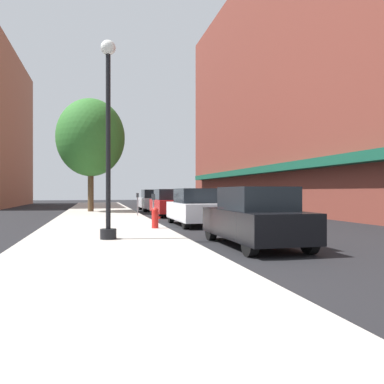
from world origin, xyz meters
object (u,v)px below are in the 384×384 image
Objects in this scene: lamppost at (108,135)px; car_silver at (153,200)px; parking_meter_far at (153,205)px; car_black at (255,217)px; car_red at (169,203)px; tree_near at (91,138)px; parking_meter_near at (138,201)px; fire_hydrant at (155,218)px; car_white at (195,207)px.

lamppost is 1.37× the size of car_silver.
parking_meter_far is 0.30× the size of car_black.
lamppost is 1.37× the size of car_red.
tree_near is 1.84× the size of car_black.
parking_meter_near is at bearing 90.00° from parking_meter_far.
parking_meter_near is at bearing 89.00° from fire_hydrant.
car_black and car_silver have the same top height.
car_black is (1.95, -12.76, -0.14)m from parking_meter_near.
fire_hydrant is 0.18× the size of car_white.
car_black and car_red have the same top height.
fire_hydrant is 0.18× the size of car_red.
car_white is at bearing -91.00° from car_silver.
car_black is (3.94, -1.70, -2.39)m from lamppost.
tree_near is at bearing -156.08° from car_silver.
car_white is 1.00× the size of car_red.
lamppost is 5.42m from parking_meter_far.
parking_meter_near is (1.99, 11.05, -2.25)m from lamppost.
lamppost reaches higher than car_silver.
lamppost is at bearing 156.83° from car_black.
fire_hydrant is 0.18× the size of car_black.
car_silver is (0.00, 13.50, 0.00)m from car_white.
fire_hydrant is at bearing -91.00° from parking_meter_near.
fire_hydrant is 2.93m from car_white.
lamppost is at bearing -102.97° from car_silver.
car_red is at bearing 71.20° from lamppost.
parking_meter_near is at bearing 110.21° from car_white.
parking_meter_near is 12.91m from car_black.
parking_meter_near is 2.02m from car_red.
tree_near is at bearing 100.93° from fire_hydrant.
car_white is at bearing 52.26° from lamppost.
tree_near is 19.24m from car_black.
car_silver reaches higher than parking_meter_near.
car_white is 6.49m from car_red.
lamppost is at bearing -125.64° from car_white.
lamppost is 6.87m from car_white.
car_red reaches higher than parking_meter_far.
lamppost is 11.46m from parking_meter_near.
car_black is 1.00× the size of car_white.
parking_meter_far reaches higher than fire_hydrant.
parking_meter_near is at bearing -105.51° from car_silver.
fire_hydrant is 0.60× the size of parking_meter_near.
parking_meter_near is 0.30× the size of car_red.
parking_meter_far is (0.00, -6.54, 0.00)m from parking_meter_near.
tree_near is (-2.58, 13.37, 4.76)m from fire_hydrant.
car_white and car_silver have the same top height.
car_silver is (0.00, 20.29, 0.00)m from car_black.
car_black reaches higher than parking_meter_near.
fire_hydrant is (1.85, 3.05, -2.68)m from lamppost.
fire_hydrant is 0.10× the size of tree_near.
car_red is at bearing 74.58° from parking_meter_far.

